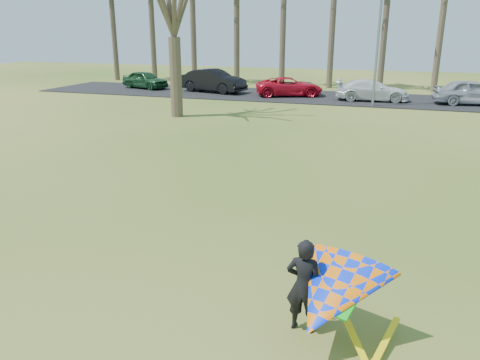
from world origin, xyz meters
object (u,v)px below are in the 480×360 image
(car_1, at_px, (213,81))
(car_2, at_px, (289,87))
(car_0, at_px, (145,80))
(car_3, at_px, (372,90))
(streetlight, at_px, (382,31))
(car_4, at_px, (472,92))
(kite_flyer, at_px, (329,294))

(car_1, relative_size, car_2, 1.09)
(car_0, xyz_separation_m, car_3, (17.65, -1.26, -0.00))
(streetlight, height_order, car_0, streetlight)
(car_4, bearing_deg, car_1, 80.08)
(car_3, xyz_separation_m, car_4, (6.04, 0.19, 0.10))
(car_3, bearing_deg, kite_flyer, 176.95)
(car_2, height_order, kite_flyer, kite_flyer)
(car_4, bearing_deg, car_0, 79.53)
(streetlight, relative_size, kite_flyer, 3.35)
(car_3, distance_m, car_4, 6.04)
(car_0, relative_size, kite_flyer, 1.68)
(car_4, distance_m, kite_flyer, 26.91)
(car_1, bearing_deg, car_2, -78.50)
(streetlight, bearing_deg, kite_flyer, -88.62)
(car_4, bearing_deg, car_2, 80.46)
(car_0, bearing_deg, kite_flyer, -129.36)
(streetlight, bearing_deg, car_3, 99.57)
(streetlight, distance_m, car_3, 4.33)
(car_4, bearing_deg, car_3, 83.95)
(streetlight, xyz_separation_m, car_1, (-11.99, 3.01, -3.56))
(streetlight, xyz_separation_m, car_3, (-0.37, 2.18, -3.72))
(streetlight, relative_size, car_3, 1.70)
(car_0, bearing_deg, car_1, -77.63)
(car_2, bearing_deg, car_4, -113.50)
(car_0, relative_size, car_4, 0.88)
(car_3, height_order, kite_flyer, kite_flyer)
(car_1, distance_m, car_3, 11.65)
(streetlight, height_order, car_1, streetlight)
(car_0, distance_m, car_3, 17.70)
(kite_flyer, bearing_deg, streetlight, 91.38)
(car_0, distance_m, kite_flyer, 33.19)
(streetlight, relative_size, car_4, 1.75)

